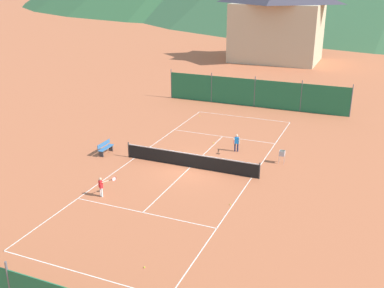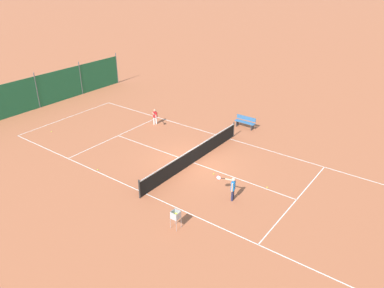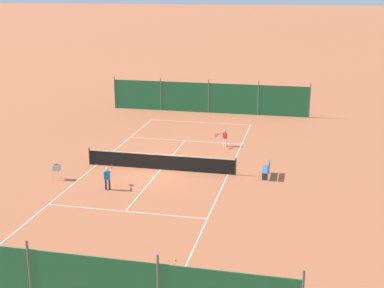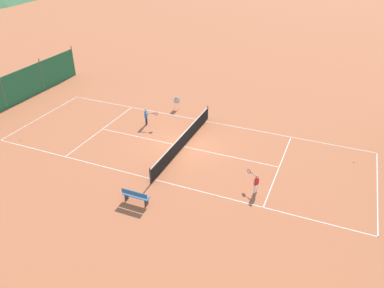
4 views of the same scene
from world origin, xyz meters
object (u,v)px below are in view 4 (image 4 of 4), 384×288
object	(u,v)px
tennis_net	(183,140)
player_far_baseline	(147,115)
tennis_ball_alley_right	(163,138)
ball_hopper	(177,101)
courtside_bench	(136,196)
tennis_ball_mid_court	(255,131)
player_near_service	(256,182)
tennis_ball_by_net_right	(354,162)
tennis_ball_service_box	(121,134)
tennis_ball_by_net_left	(21,140)

from	to	relation	value
tennis_net	player_far_baseline	size ratio (longest dim) A/B	7.24
player_far_baseline	tennis_ball_alley_right	size ratio (longest dim) A/B	19.21
ball_hopper	courtside_bench	xyz separation A→B (m)	(-11.64, -3.03, -0.21)
tennis_ball_mid_court	courtside_bench	bearing A→B (deg)	160.02
tennis_net	player_near_service	bearing A→B (deg)	-117.82
tennis_ball_by_net_right	courtside_bench	distance (m)	13.61
ball_hopper	courtside_bench	world-z (taller)	ball_hopper
tennis_ball_mid_court	tennis_ball_service_box	bearing A→B (deg)	115.46
tennis_ball_by_net_right	player_far_baseline	bearing A→B (deg)	91.74
player_near_service	tennis_ball_by_net_right	distance (m)	7.28
tennis_ball_alley_right	ball_hopper	bearing A→B (deg)	13.93
tennis_ball_mid_court	courtside_bench	distance (m)	10.98
player_far_baseline	courtside_bench	xyz separation A→B (m)	(-8.25, -3.88, -0.29)
tennis_ball_service_box	tennis_ball_alley_right	xyz separation A→B (m)	(0.52, -3.02, 0.00)
tennis_ball_by_net_right	tennis_ball_mid_court	distance (m)	6.92
tennis_ball_by_net_left	tennis_ball_alley_right	bearing A→B (deg)	-65.94
tennis_ball_by_net_left	tennis_ball_mid_court	xyz separation A→B (m)	(7.54, -14.47, 0.00)
player_far_baseline	tennis_ball_service_box	bearing A→B (deg)	154.77
player_far_baseline	tennis_ball_alley_right	distance (m)	2.65
tennis_ball_mid_court	player_near_service	bearing A→B (deg)	-165.55
tennis_ball_by_net_right	tennis_ball_service_box	size ratio (longest dim) A/B	1.00
player_far_baseline	tennis_ball_by_net_left	distance (m)	8.79
tennis_ball_by_net_right	tennis_ball_alley_right	world-z (taller)	same
tennis_net	tennis_ball_service_box	size ratio (longest dim) A/B	139.09
tennis_net	tennis_ball_by_net_left	size ratio (longest dim) A/B	139.09
tennis_net	tennis_ball_by_net_left	xyz separation A→B (m)	(-3.57, 10.62, -0.47)
tennis_ball_service_box	ball_hopper	distance (m)	5.74
tennis_ball_mid_court	courtside_bench	size ratio (longest dim) A/B	0.04
player_far_baseline	ball_hopper	world-z (taller)	player_far_baseline
courtside_bench	ball_hopper	bearing A→B (deg)	14.58
player_far_baseline	ball_hopper	xyz separation A→B (m)	(3.39, -0.85, -0.08)
tennis_ball_mid_court	ball_hopper	bearing A→B (deg)	78.91
tennis_ball_service_box	player_near_service	bearing A→B (deg)	-105.43
player_near_service	courtside_bench	xyz separation A→B (m)	(-3.37, 5.54, -0.23)
tennis_ball_by_net_left	tennis_ball_by_net_right	world-z (taller)	same
player_near_service	tennis_ball_by_net_left	world-z (taller)	player_near_service
ball_hopper	courtside_bench	size ratio (longest dim) A/B	0.59
tennis_net	tennis_ball_service_box	xyz separation A→B (m)	(-0.12, 4.72, -0.47)
tennis_net	player_near_service	world-z (taller)	player_near_service
tennis_ball_mid_court	courtside_bench	world-z (taller)	courtside_bench
tennis_ball_alley_right	courtside_bench	xyz separation A→B (m)	(-6.75, -1.81, 0.42)
tennis_ball_mid_court	ball_hopper	distance (m)	6.93
tennis_ball_by_net_right	ball_hopper	bearing A→B (deg)	77.65
courtside_bench	tennis_ball_alley_right	bearing A→B (deg)	15.04
tennis_ball_by_net_left	player_far_baseline	bearing A→B (deg)	-51.34
tennis_ball_alley_right	player_near_service	bearing A→B (deg)	-114.72
player_near_service	tennis_ball_mid_court	bearing A→B (deg)	14.45
player_far_baseline	tennis_ball_by_net_right	size ratio (longest dim) A/B	19.21
tennis_ball_alley_right	tennis_ball_mid_court	world-z (taller)	same
tennis_ball_by_net_left	tennis_ball_alley_right	size ratio (longest dim) A/B	1.00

